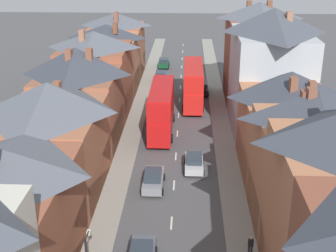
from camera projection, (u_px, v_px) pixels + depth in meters
pavement_left at (134, 126)px, 54.86m from camera, size 2.20×104.00×0.14m
pavement_right at (221, 127)px, 54.45m from camera, size 2.20×104.00×0.14m
centre_line_dashes at (177, 134)px, 52.82m from camera, size 0.14×97.80×0.01m
terrace_row_left at (57, 128)px, 40.33m from camera, size 8.00×78.95×12.60m
terrace_row_right at (304, 136)px, 36.40m from camera, size 8.00×64.86×13.98m
double_decker_bus_lead at (193, 84)px, 61.25m from camera, size 2.74×10.80×5.30m
double_decker_bus_mid_street at (161, 109)px, 52.23m from camera, size 2.74×10.80×5.30m
car_near_blue at (153, 179)px, 41.01m from camera, size 1.90×4.37×1.63m
car_near_silver at (161, 76)px, 71.81m from camera, size 1.90×4.55×1.70m
car_parked_left_a at (202, 88)px, 66.31m from camera, size 1.90×4.47×1.68m
car_mid_white at (164, 63)px, 80.01m from camera, size 1.90×3.92×1.63m
car_parked_right_b at (194, 162)px, 44.17m from camera, size 1.90×3.92×1.58m
pedestrian_mid_left at (251, 245)px, 31.77m from camera, size 0.36×0.22×1.61m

